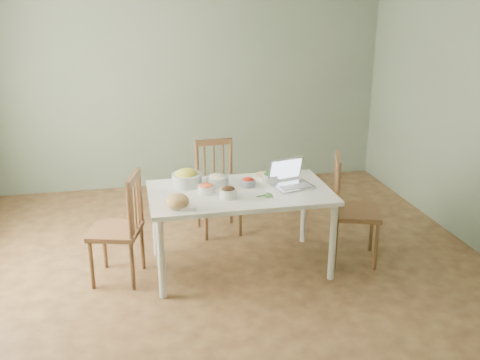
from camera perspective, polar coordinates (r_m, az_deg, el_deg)
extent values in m
cube|color=#412819|center=(4.96, -1.47, -9.81)|extent=(5.00, 5.00, 0.00)
cube|color=slate|center=(6.89, -5.46, 10.36)|extent=(5.00, 0.00, 2.70)
cube|color=slate|center=(2.20, 10.44, -10.01)|extent=(5.00, 0.00, 2.70)
ellipsoid|color=tan|center=(4.37, -6.67, -2.27)|extent=(0.19, 0.19, 0.12)
cube|color=silver|center=(4.34, -5.55, -3.07)|extent=(0.13, 0.07, 0.03)
cylinder|color=#DFBE88|center=(5.14, 2.61, 0.54)|extent=(0.24, 0.24, 0.02)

